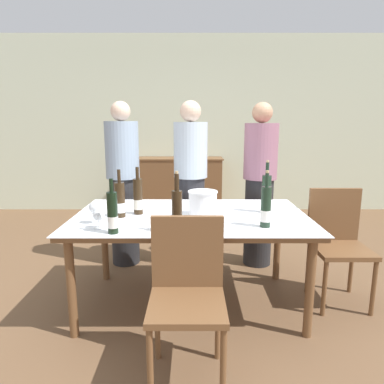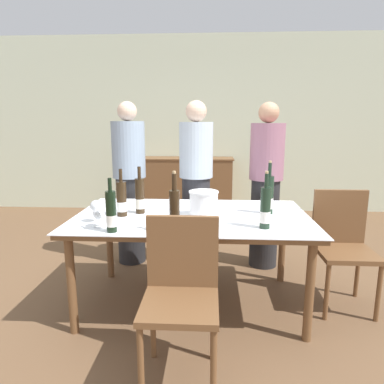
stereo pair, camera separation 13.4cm
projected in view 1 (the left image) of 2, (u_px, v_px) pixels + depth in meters
ground_plane at (192, 303)px, 2.79m from camera, size 12.00×12.00×0.00m
back_wall at (193, 125)px, 5.58m from camera, size 8.00×0.10×2.80m
sideboard_cabinet at (177, 186)px, 5.48m from camera, size 1.50×0.46×0.90m
dining_table at (192, 223)px, 2.66m from camera, size 1.79×1.08×0.74m
ice_bucket at (204, 203)px, 2.58m from camera, size 0.22×0.22×0.20m
wine_bottle_0 at (139, 197)px, 2.65m from camera, size 0.07×0.07×0.37m
wine_bottle_1 at (267, 195)px, 2.69m from camera, size 0.07×0.07×0.42m
wine_bottle_2 at (178, 212)px, 2.18m from camera, size 0.07×0.07×0.40m
wine_bottle_3 at (121, 201)px, 2.56m from camera, size 0.08×0.08×0.36m
wine_bottle_4 at (114, 214)px, 2.18m from camera, size 0.07×0.07×0.36m
wine_bottle_5 at (267, 208)px, 2.31m from camera, size 0.07×0.07×0.39m
wine_glass_0 at (100, 216)px, 2.29m from camera, size 0.08×0.08×0.13m
wine_glass_1 at (96, 208)px, 2.40m from camera, size 0.09×0.09×0.16m
wine_glass_2 at (209, 193)px, 2.96m from camera, size 0.08×0.08×0.14m
chair_right_end at (339, 237)px, 2.76m from camera, size 0.42×0.42×0.91m
chair_near_front at (188, 286)px, 1.93m from camera, size 0.42×0.42×0.92m
person_host at (125, 185)px, 3.45m from camera, size 0.33×0.33×1.65m
person_guest_left at (192, 185)px, 3.41m from camera, size 0.33×0.33×1.65m
person_guest_right at (261, 186)px, 3.42m from camera, size 0.33×0.33×1.64m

